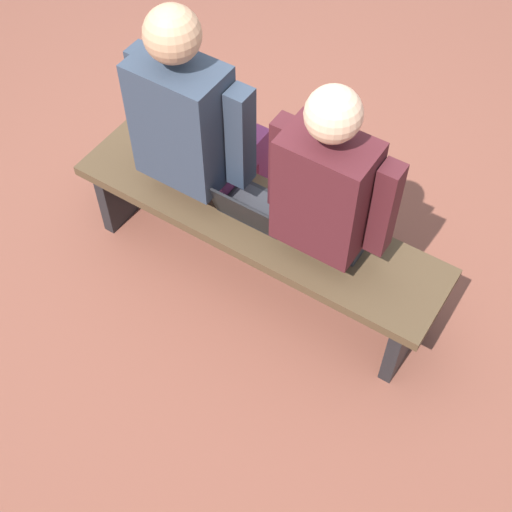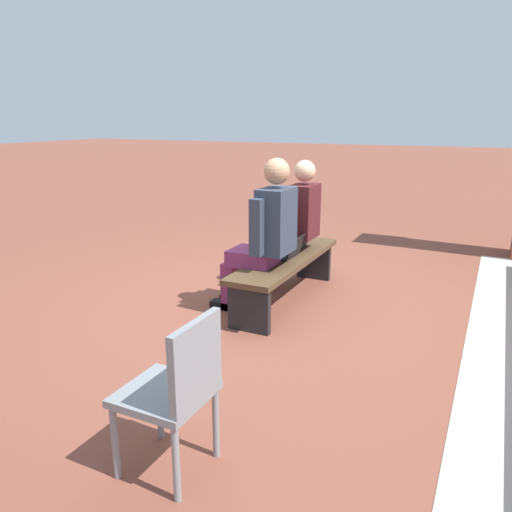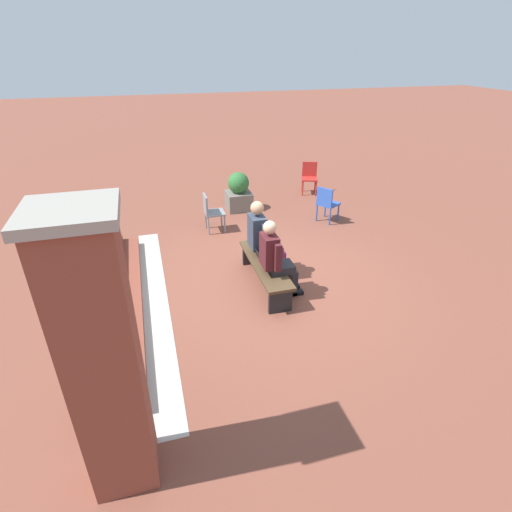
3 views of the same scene
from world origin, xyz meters
TOP-DOWN VIEW (x-y plane):
  - ground_plane at (0.00, 0.00)m, footprint 60.00×60.00m
  - concrete_strip at (-0.17, 1.92)m, footprint 5.31×0.40m
  - bench at (-0.17, 0.06)m, footprint 1.80×0.44m
  - person_student at (-0.51, -0.00)m, footprint 0.54×0.69m
  - person_adult at (0.18, -0.01)m, footprint 0.58×0.74m
  - laptop at (-0.16, 0.08)m, footprint 0.32×0.29m
  - plastic_chair_near_bench_left at (2.32, 0.53)m, footprint 0.42×0.42m

SIDE VIEW (x-z plane):
  - ground_plane at x=0.00m, z-range 0.00..0.00m
  - concrete_strip at x=-0.17m, z-range 0.00..0.01m
  - bench at x=-0.17m, z-range 0.13..0.58m
  - plastic_chair_near_bench_left at x=2.32m, z-range 0.06..0.90m
  - laptop at x=-0.16m, z-range 0.39..0.61m
  - person_student at x=-0.51m, z-range 0.05..1.39m
  - person_adult at x=0.18m, z-range 0.04..1.45m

